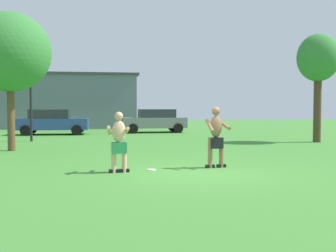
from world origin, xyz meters
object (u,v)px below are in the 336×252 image
object	(u,v)px
player_with_cap	(119,139)
player_in_black	(216,135)
frisbee	(151,170)
car_blue_near_post	(53,121)
car_gray_mid_lot	(155,120)
lamp_post	(30,79)
tree_near_building	(318,60)
tree_left_field	(10,52)

from	to	relation	value
player_with_cap	player_in_black	bearing A→B (deg)	8.76
frisbee	car_blue_near_post	world-z (taller)	car_blue_near_post
car_blue_near_post	frisbee	bearing A→B (deg)	-72.81
car_gray_mid_lot	lamp_post	xyz separation A→B (m)	(-6.96, -6.08, 2.32)
player_in_black	tree_near_building	xyz separation A→B (m)	(7.14, 7.29, 3.11)
tree_near_building	car_gray_mid_lot	bearing A→B (deg)	129.29
player_with_cap	frisbee	size ratio (longest dim) A/B	6.69
lamp_post	tree_left_field	world-z (taller)	tree_left_field
car_blue_near_post	lamp_post	bearing A→B (deg)	-94.46
player_with_cap	player_in_black	world-z (taller)	player_in_black
tree_left_field	tree_near_building	size ratio (longest dim) A/B	1.03
player_with_cap	lamp_post	distance (m)	11.29
player_in_black	lamp_post	bearing A→B (deg)	124.97
player_in_black	car_gray_mid_lot	distance (m)	15.92
frisbee	car_blue_near_post	distance (m)	15.67
frisbee	tree_near_building	distance (m)	12.38
lamp_post	tree_near_building	world-z (taller)	tree_near_building
player_in_black	player_with_cap	bearing A→B (deg)	-171.24
car_blue_near_post	car_gray_mid_lot	xyz separation A→B (m)	(6.57, 1.15, 0.00)
car_blue_near_post	tree_left_field	xyz separation A→B (m)	(-0.34, -9.28, 3.06)
frisbee	tree_left_field	distance (m)	8.48
player_in_black	car_gray_mid_lot	world-z (taller)	player_in_black
player_with_cap	tree_near_building	xyz separation A→B (m)	(9.90, 7.71, 3.15)
player_in_black	car_gray_mid_lot	xyz separation A→B (m)	(0.08, 15.92, -0.10)
player_in_black	car_blue_near_post	bearing A→B (deg)	113.74
player_with_cap	lamp_post	xyz separation A→B (m)	(-4.12, 10.27, 2.26)
frisbee	player_with_cap	bearing A→B (deg)	-164.73
player_with_cap	tree_left_field	bearing A→B (deg)	124.57
player_in_black	tree_left_field	distance (m)	9.26
lamp_post	car_blue_near_post	bearing A→B (deg)	85.54
player_in_black	frisbee	distance (m)	2.09
car_blue_near_post	car_gray_mid_lot	distance (m)	6.67
player_with_cap	player_in_black	size ratio (longest dim) A/B	0.93
frisbee	tree_near_building	size ratio (longest dim) A/B	0.05
frisbee	car_blue_near_post	xyz separation A→B (m)	(-4.63, 14.95, 0.81)
lamp_post	tree_left_field	distance (m)	4.41
player_with_cap	tree_left_field	world-z (taller)	tree_left_field
car_blue_near_post	lamp_post	xyz separation A→B (m)	(-0.38, -4.93, 2.32)
player_with_cap	frisbee	bearing A→B (deg)	15.27
player_with_cap	tree_near_building	world-z (taller)	tree_near_building
lamp_post	tree_near_building	size ratio (longest dim) A/B	0.95
player_in_black	frisbee	xyz separation A→B (m)	(-1.87, -0.18, -0.91)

